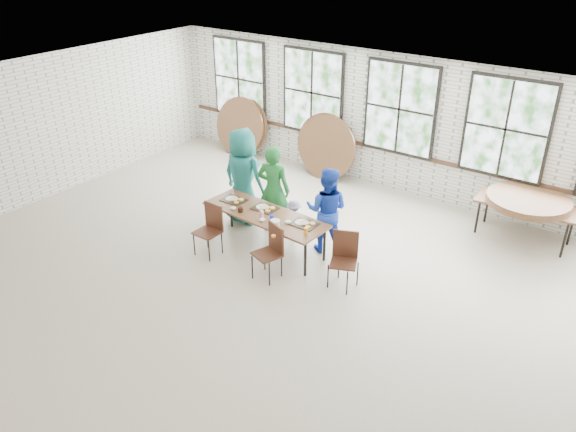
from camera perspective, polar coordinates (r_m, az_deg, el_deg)
name	(u,v)px	position (r m, az deg, el deg)	size (l,w,h in m)	color
room	(400,111)	(12.22, 11.30, 10.42)	(12.00, 12.00, 12.00)	#BBAA95
dining_table	(265,216)	(10.03, -2.35, 0.01)	(2.45, 0.95, 0.74)	brown
chair_near_left	(211,225)	(10.09, -7.86, -0.92)	(0.43, 0.42, 0.95)	#452417
chair_near_right	(272,247)	(9.33, -1.69, -3.19)	(0.53, 0.52, 0.95)	#452417
chair_spare	(344,254)	(9.18, 5.76, -3.90)	(0.55, 0.54, 0.95)	#452417
adult_teal	(243,176)	(10.96, -4.58, 4.04)	(0.94, 0.61, 1.93)	#1C6B62
adult_green	(274,190)	(10.57, -1.47, 2.68)	(0.64, 0.42, 1.76)	#1B6628
toddler	(294,220)	(10.54, 0.59, -0.36)	(0.50, 0.29, 0.78)	#19123A
adult_blue	(327,210)	(10.00, 3.96, 0.60)	(0.78, 0.61, 1.60)	#1A3EBA
storage_table	(527,206)	(11.28, 23.11, 0.92)	(1.84, 0.85, 0.74)	brown
tabletop_clutter	(267,215)	(9.92, -2.11, 0.15)	(2.05, 0.65, 0.11)	black
round_tops_stacked	(528,200)	(11.24, 23.23, 1.46)	(1.50, 1.50, 0.13)	brown
round_tops_leaning	(282,136)	(13.80, -0.66, 8.14)	(4.11, 0.49, 1.49)	brown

